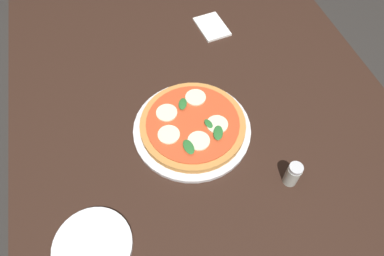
# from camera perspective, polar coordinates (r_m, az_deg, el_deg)

# --- Properties ---
(ground_plane) EXTENTS (6.00, 6.00, 0.00)m
(ground_plane) POSITION_cam_1_polar(r_m,az_deg,el_deg) (1.62, 1.67, -13.07)
(ground_plane) COLOR #2D2B28
(dining_table) EXTENTS (1.50, 1.10, 0.71)m
(dining_table) POSITION_cam_1_polar(r_m,az_deg,el_deg) (1.05, 2.51, -0.77)
(dining_table) COLOR black
(dining_table) RESTS_ON ground_plane
(serving_tray) EXTENTS (0.33, 0.33, 0.01)m
(serving_tray) POSITION_cam_1_polar(r_m,az_deg,el_deg) (0.95, -0.00, -0.13)
(serving_tray) COLOR silver
(serving_tray) RESTS_ON dining_table
(pizza) EXTENTS (0.29, 0.29, 0.03)m
(pizza) POSITION_cam_1_polar(r_m,az_deg,el_deg) (0.94, 0.11, 0.63)
(pizza) COLOR #C6843F
(pizza) RESTS_ON serving_tray
(plate_white) EXTENTS (0.18, 0.18, 0.01)m
(plate_white) POSITION_cam_1_polar(r_m,az_deg,el_deg) (0.85, -16.23, -18.40)
(plate_white) COLOR white
(plate_white) RESTS_ON dining_table
(napkin) EXTENTS (0.14, 0.11, 0.01)m
(napkin) POSITION_cam_1_polar(r_m,az_deg,el_deg) (1.25, 3.33, 16.52)
(napkin) COLOR white
(napkin) RESTS_ON dining_table
(pepper_shaker) EXTENTS (0.04, 0.04, 0.08)m
(pepper_shaker) POSITION_cam_1_polar(r_m,az_deg,el_deg) (0.89, 16.45, -7.40)
(pepper_shaker) COLOR #B2B7AD
(pepper_shaker) RESTS_ON dining_table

